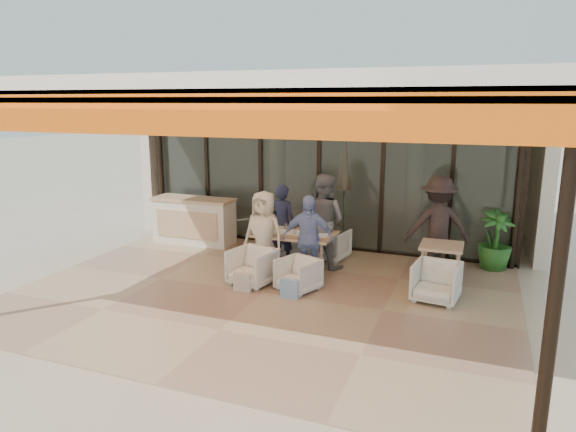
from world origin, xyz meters
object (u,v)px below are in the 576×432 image
object	(u,v)px
chair_far_left	(291,240)
diner_grey	(323,221)
side_chair	(436,280)
chair_near_left	(252,265)
chair_near_right	(298,273)
diner_periwinkle	(308,239)
potted_palm	(495,240)
chair_far_right	(330,243)
diner_navy	(282,224)
side_table	(441,251)
dining_table	(294,236)
standing_woman	(437,225)
diner_cream	(264,234)
host_counter	(194,220)

from	to	relation	value
chair_far_left	diner_grey	bearing A→B (deg)	131.53
diner_grey	side_chair	bearing A→B (deg)	169.32
chair_near_left	chair_near_right	bearing A→B (deg)	12.35
diner_periwinkle	side_chair	distance (m)	2.25
chair_far_left	potted_palm	xyz separation A→B (m)	(3.91, 0.48, 0.26)
chair_far_right	diner_periwinkle	world-z (taller)	diner_periwinkle
chair_far_left	chair_far_right	xyz separation A→B (m)	(0.84, 0.00, 0.03)
chair_far_right	diner_navy	size ratio (longest dim) A/B	0.44
side_table	side_chair	xyz separation A→B (m)	(0.00, -0.75, -0.28)
chair_near_left	diner_grey	size ratio (longest dim) A/B	0.39
dining_table	chair_near_left	xyz separation A→B (m)	(-0.41, -0.96, -0.33)
dining_table	chair_near_right	world-z (taller)	dining_table
diner_navy	side_chair	xyz separation A→B (m)	(3.04, -1.05, -0.43)
dining_table	diner_navy	bearing A→B (deg)	133.02
standing_woman	diner_cream	bearing A→B (deg)	4.43
diner_navy	potted_palm	xyz separation A→B (m)	(3.91, 0.98, -0.21)
diner_cream	standing_woman	xyz separation A→B (m)	(2.90, 1.28, 0.12)
chair_near_left	side_table	size ratio (longest dim) A/B	0.96
diner_grey	potted_palm	distance (m)	3.24
chair_near_left	potted_palm	distance (m)	4.58
side_table	chair_far_left	bearing A→B (deg)	165.32
dining_table	side_table	size ratio (longest dim) A/B	2.01
chair_far_left	chair_far_right	size ratio (longest dim) A/B	0.91
chair_near_left	potted_palm	world-z (taller)	potted_palm
host_counter	chair_far_left	size ratio (longest dim) A/B	2.94
host_counter	chair_far_right	world-z (taller)	host_counter
chair_far_right	chair_near_right	distance (m)	1.90
chair_near_left	chair_near_right	distance (m)	0.84
chair_far_right	chair_near_right	world-z (taller)	chair_far_right
chair_far_left	diner_navy	xyz separation A→B (m)	(0.00, -0.50, 0.47)
chair_near_left	side_table	bearing A→B (deg)	32.26
chair_far_left	standing_woman	size ratio (longest dim) A/B	0.35
chair_far_left	diner_grey	xyz separation A→B (m)	(0.84, -0.50, 0.59)
chair_far_left	side_table	xyz separation A→B (m)	(3.04, -0.80, 0.32)
diner_grey	diner_periwinkle	world-z (taller)	diner_grey
chair_far_left	diner_navy	distance (m)	0.68
dining_table	chair_far_left	size ratio (longest dim) A/B	2.38
chair_far_right	diner_periwinkle	distance (m)	1.47
chair_near_right	side_table	xyz separation A→B (m)	(2.20, 1.10, 0.33)
standing_woman	chair_near_right	bearing A→B (deg)	21.45
diner_cream	potted_palm	bearing A→B (deg)	30.36
diner_navy	diner_cream	world-z (taller)	diner_cream
chair_near_right	potted_palm	world-z (taller)	potted_palm
side_chair	standing_woman	bearing A→B (deg)	102.71
dining_table	chair_far_right	bearing A→B (deg)	65.73
host_counter	diner_periwinkle	xyz separation A→B (m)	(3.17, -1.44, 0.25)
chair_far_left	chair_near_right	bearing A→B (deg)	96.15
diner_navy	standing_woman	xyz separation A→B (m)	(2.90, 0.38, 0.13)
chair_far_left	dining_table	bearing A→B (deg)	95.99
chair_far_right	side_chair	world-z (taller)	side_chair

